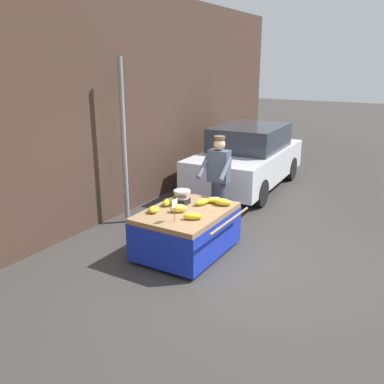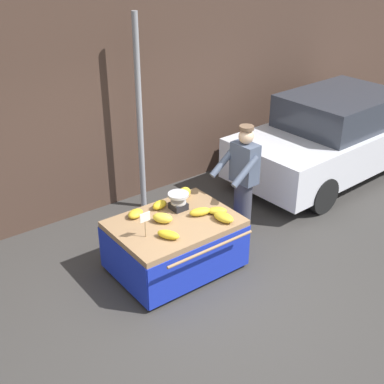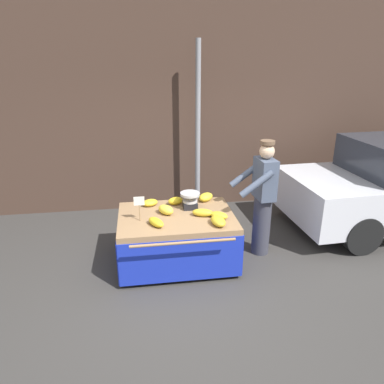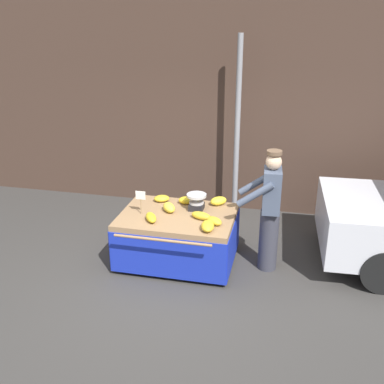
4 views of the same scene
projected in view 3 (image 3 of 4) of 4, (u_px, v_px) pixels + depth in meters
name	position (u px, v px, depth m)	size (l,w,h in m)	color
ground_plane	(191.00, 292.00, 4.50)	(60.00, 60.00, 0.00)	#383533
back_wall	(167.00, 92.00, 6.47)	(16.00, 0.24, 4.37)	#473328
street_pole	(198.00, 132.00, 6.29)	(0.09, 0.09, 3.06)	gray
banana_cart	(177.00, 228.00, 4.99)	(1.61, 1.36, 0.73)	#93704C
weighing_scale	(190.00, 200.00, 5.12)	(0.28, 0.28, 0.23)	black
price_sign	(139.00, 203.00, 4.67)	(0.14, 0.01, 0.34)	#997A51
banana_bunch_0	(218.00, 221.00, 4.62)	(0.17, 0.30, 0.11)	gold
banana_bunch_1	(166.00, 210.00, 4.94)	(0.15, 0.26, 0.13)	yellow
banana_bunch_2	(156.00, 222.00, 4.60)	(0.13, 0.29, 0.10)	gold
banana_bunch_3	(219.00, 215.00, 4.81)	(0.14, 0.25, 0.09)	gold
banana_bunch_4	(150.00, 203.00, 5.22)	(0.17, 0.23, 0.10)	gold
banana_bunch_5	(206.00, 197.00, 5.40)	(0.17, 0.26, 0.12)	yellow
banana_bunch_6	(203.00, 213.00, 4.88)	(0.13, 0.29, 0.10)	gold
banana_bunch_7	(176.00, 201.00, 5.26)	(0.13, 0.22, 0.11)	gold
vendor_person	(263.00, 198.00, 5.13)	(0.60, 0.54, 1.71)	#383842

